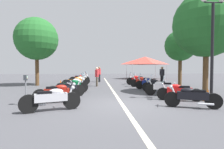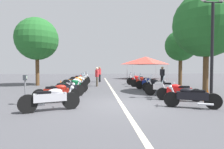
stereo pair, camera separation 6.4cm
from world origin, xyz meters
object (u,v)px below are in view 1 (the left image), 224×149
object	(u,v)px
motorcycle_right_row_4	(149,83)
motorcycle_right_row_7	(137,79)
motorcycle_right_row_1	(179,91)
event_tent	(145,61)
motorcycle_left_row_3	(72,86)
motorcycle_right_row_6	(138,80)
motorcycle_left_row_0	(52,99)
roadside_tree_1	(207,24)
roadside_tree_0	(37,39)
motorcycle_left_row_2	(67,89)
bystander_1	(99,73)
motorcycle_left_row_8	(80,78)
motorcycle_right_row_0	(192,97)
motorcycle_left_row_4	(74,84)
motorcycle_left_row_1	(57,93)
bystander_0	(97,75)
motorcycle_right_row_3	(157,85)
motorcycle_left_row_7	(80,80)
motorcycle_right_row_5	(143,81)
motorcycle_right_row_2	(162,87)
bystander_2	(162,74)
motorcycle_left_row_5	(76,82)
street_lamp_twin_globe	(213,29)
motorcycle_left_row_6	(78,81)
parking_meter	(26,84)
traffic_cone_1	(61,84)

from	to	relation	value
motorcycle_right_row_4	motorcycle_right_row_7	distance (m)	4.53
motorcycle_right_row_1	event_tent	bearing A→B (deg)	-78.28
motorcycle_left_row_3	motorcycle_right_row_6	bearing A→B (deg)	26.28
motorcycle_left_row_0	roadside_tree_1	size ratio (longest dim) A/B	0.33
motorcycle_right_row_7	motorcycle_right_row_4	bearing A→B (deg)	99.90
motorcycle_right_row_4	roadside_tree_0	bearing A→B (deg)	-9.16
motorcycle_right_row_1	roadside_tree_0	world-z (taller)	roadside_tree_0
motorcycle_left_row_2	bystander_1	world-z (taller)	bystander_1
motorcycle_left_row_8	motorcycle_right_row_0	bearing A→B (deg)	-88.78
motorcycle_left_row_4	motorcycle_left_row_8	bearing A→B (deg)	67.45
bystander_1	motorcycle_right_row_6	bearing A→B (deg)	-23.98
motorcycle_left_row_1	bystander_0	world-z (taller)	bystander_0
motorcycle_left_row_3	motorcycle_right_row_3	xyz separation A→B (m)	(0.02, -5.52, -0.01)
motorcycle_left_row_7	motorcycle_right_row_5	bearing A→B (deg)	-45.34
motorcycle_right_row_1	motorcycle_right_row_7	size ratio (longest dim) A/B	1.00
motorcycle_right_row_1	motorcycle_right_row_2	size ratio (longest dim) A/B	1.02
motorcycle_right_row_1	bystander_2	world-z (taller)	bystander_2
motorcycle_left_row_4	bystander_1	xyz separation A→B (m)	(7.11, -1.88, 0.54)
motorcycle_right_row_3	motorcycle_right_row_5	distance (m)	2.93
motorcycle_left_row_5	street_lamp_twin_globe	bearing A→B (deg)	-62.21
motorcycle_right_row_1	motorcycle_right_row_2	xyz separation A→B (m)	(1.62, 0.22, 0.01)
motorcycle_left_row_1	motorcycle_right_row_4	bearing A→B (deg)	25.76
motorcycle_left_row_6	motorcycle_right_row_0	size ratio (longest dim) A/B	0.95
motorcycle_left_row_4	motorcycle_left_row_6	distance (m)	3.13
roadside_tree_0	parking_meter	bearing A→B (deg)	-164.75
bystander_2	traffic_cone_1	bearing A→B (deg)	-24.04
motorcycle_right_row_4	roadside_tree_0	xyz separation A→B (m)	(3.47, 9.23, 3.69)
motorcycle_right_row_6	motorcycle_right_row_7	distance (m)	1.40
motorcycle_right_row_2	roadside_tree_0	world-z (taller)	roadside_tree_0
motorcycle_left_row_6	motorcycle_left_row_5	bearing A→B (deg)	-111.53
motorcycle_left_row_8	bystander_2	distance (m)	8.49
motorcycle_right_row_1	motorcycle_right_row_6	world-z (taller)	motorcycle_right_row_6
motorcycle_left_row_3	traffic_cone_1	bearing A→B (deg)	97.45
motorcycle_left_row_5	motorcycle_left_row_6	size ratio (longest dim) A/B	1.06
motorcycle_right_row_4	motorcycle_left_row_6	bearing A→B (deg)	-16.74
motorcycle_left_row_0	motorcycle_right_row_1	world-z (taller)	motorcycle_right_row_1
motorcycle_right_row_0	roadside_tree_1	bearing A→B (deg)	-107.08
roadside_tree_0	street_lamp_twin_globe	bearing A→B (deg)	-127.94
motorcycle_right_row_6	motorcycle_left_row_3	bearing A→B (deg)	62.16
parking_meter	motorcycle_right_row_3	bearing A→B (deg)	23.63
motorcycle_left_row_8	motorcycle_right_row_0	size ratio (longest dim) A/B	1.02
motorcycle_right_row_3	motorcycle_right_row_5	xyz separation A→B (m)	(2.92, 0.19, 0.02)
motorcycle_right_row_1	motorcycle_left_row_0	bearing A→B (deg)	37.76
traffic_cone_1	motorcycle_left_row_6	bearing A→B (deg)	-48.92
motorcycle_left_row_1	motorcycle_left_row_8	size ratio (longest dim) A/B	0.99
bystander_0	roadside_tree_1	xyz separation A→B (m)	(-5.03, -6.61, 3.25)
roadside_tree_0	bystander_2	bearing A→B (deg)	-94.04
bystander_0	bystander_1	xyz separation A→B (m)	(4.59, -0.27, 0.04)
motorcycle_right_row_2	motorcycle_right_row_7	bearing A→B (deg)	-75.22
motorcycle_right_row_3	bystander_2	size ratio (longest dim) A/B	1.13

